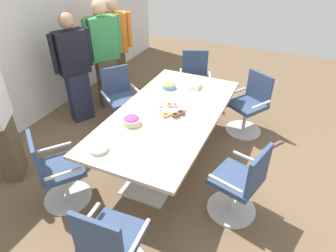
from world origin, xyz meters
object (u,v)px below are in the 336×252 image
object	(u,v)px
office_chair_1	(249,107)
plate_stack	(98,149)
conference_table	(168,121)
snack_bowl_cookies	(169,86)
snack_bowl_candy_mix	(132,120)
napkin_pile	(195,86)
office_chair_0	(240,185)
office_chair_2	(194,82)
office_chair_3	(120,101)
office_chair_5	(111,246)
person_standing_1	(75,68)
person_standing_3	(115,47)
person_standing_2	(105,54)
donut_platter	(172,110)
office_chair_4	(57,174)

from	to	relation	value
office_chair_1	plate_stack	world-z (taller)	office_chair_1
office_chair_1	plate_stack	bearing A→B (deg)	93.55
conference_table	snack_bowl_cookies	world-z (taller)	snack_bowl_cookies
office_chair_1	snack_bowl_cookies	size ratio (longest dim) A/B	4.82
snack_bowl_candy_mix	napkin_pile	size ratio (longest dim) A/B	1.29
snack_bowl_cookies	office_chair_0	bearing A→B (deg)	-130.62
office_chair_2	office_chair_3	bearing A→B (deg)	33.30
snack_bowl_candy_mix	plate_stack	size ratio (longest dim) A/B	1.00
office_chair_3	office_chair_5	world-z (taller)	same
person_standing_1	napkin_pile	xyz separation A→B (m)	(0.37, -1.79, -0.09)
person_standing_3	napkin_pile	size ratio (longest dim) A/B	11.13
plate_stack	person_standing_1	bearing A→B (deg)	45.16
person_standing_3	plate_stack	distance (m)	2.71
person_standing_2	plate_stack	xyz separation A→B (m)	(-1.96, -1.23, -0.16)
office_chair_3	donut_platter	world-z (taller)	office_chair_3
snack_bowl_cookies	office_chair_4	bearing A→B (deg)	162.73
person_standing_3	plate_stack	xyz separation A→B (m)	(-2.38, -1.31, -0.14)
conference_table	person_standing_3	distance (m)	2.18
person_standing_3	plate_stack	bearing A→B (deg)	84.81
donut_platter	office_chair_4	bearing A→B (deg)	144.74
office_chair_2	person_standing_2	bearing A→B (deg)	5.72
office_chair_0	office_chair_3	distance (m)	2.34
office_chair_1	office_chair_4	distance (m)	2.82
office_chair_2	napkin_pile	world-z (taller)	office_chair_2
office_chair_2	snack_bowl_cookies	size ratio (longest dim) A/B	4.82
office_chair_4	donut_platter	bearing A→B (deg)	92.85
office_chair_1	napkin_pile	bearing A→B (deg)	59.28
office_chair_4	person_standing_2	distance (m)	2.33
office_chair_3	person_standing_2	size ratio (longest dim) A/B	0.51
snack_bowl_cookies	napkin_pile	size ratio (longest dim) A/B	1.21
person_standing_2	snack_bowl_cookies	xyz separation A→B (m)	(-0.37, -1.31, -0.14)
conference_table	person_standing_2	distance (m)	1.88
person_standing_2	napkin_pile	world-z (taller)	person_standing_2
conference_table	office_chair_2	world-z (taller)	office_chair_2
person_standing_2	snack_bowl_candy_mix	world-z (taller)	person_standing_2
office_chair_0	office_chair_5	size ratio (longest dim) A/B	1.00
person_standing_3	snack_bowl_candy_mix	distance (m)	2.27
office_chair_1	donut_platter	distance (m)	1.41
office_chair_2	office_chair_4	distance (m)	2.87
conference_table	person_standing_3	xyz separation A→B (m)	(1.40, 1.64, 0.28)
snack_bowl_cookies	donut_platter	world-z (taller)	snack_bowl_cookies
office_chair_3	plate_stack	distance (m)	1.70
office_chair_0	person_standing_2	world-z (taller)	person_standing_2
office_chair_2	office_chair_5	distance (m)	3.36
office_chair_0	office_chair_3	xyz separation A→B (m)	(1.04, 2.10, 0.00)
person_standing_1	plate_stack	distance (m)	1.96
conference_table	office_chair_3	xyz separation A→B (m)	(0.53, 1.04, -0.22)
person_standing_2	office_chair_5	bearing A→B (deg)	68.49
office_chair_0	office_chair_1	world-z (taller)	same
office_chair_1	snack_bowl_candy_mix	xyz separation A→B (m)	(-1.57, 1.07, 0.40)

